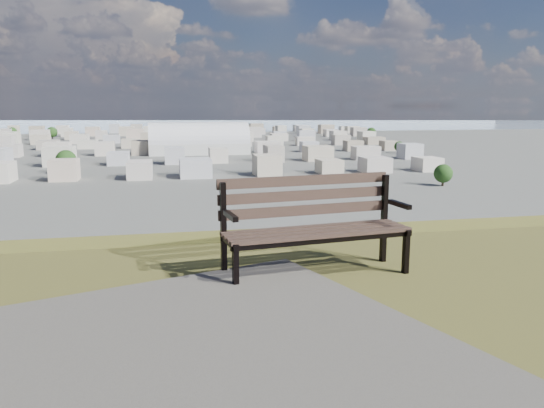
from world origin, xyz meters
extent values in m
cube|color=#3F2C24|center=(-0.98, 2.47, 25.41)|extent=(1.69, 0.29, 0.03)
cube|color=#3F2C24|center=(-1.00, 2.59, 25.41)|extent=(1.69, 0.29, 0.03)
cube|color=#3F2C24|center=(-1.01, 2.70, 25.41)|extent=(1.69, 0.29, 0.03)
cube|color=#3F2C24|center=(-1.02, 2.81, 25.41)|extent=(1.69, 0.29, 0.03)
cube|color=#3F2C24|center=(-1.03, 2.88, 25.56)|extent=(1.68, 0.24, 0.09)
cube|color=#3F2C24|center=(-1.04, 2.91, 25.70)|extent=(1.68, 0.24, 0.09)
cube|color=#3F2C24|center=(-1.04, 2.93, 25.83)|extent=(1.68, 0.24, 0.09)
cube|color=black|center=(-1.78, 2.36, 25.21)|extent=(0.05, 0.06, 0.41)
cube|color=black|center=(-1.83, 2.76, 25.43)|extent=(0.05, 0.06, 0.86)
cube|color=black|center=(-1.80, 2.54, 25.38)|extent=(0.10, 0.47, 0.05)
cube|color=black|center=(-1.80, 2.50, 25.62)|extent=(0.09, 0.34, 0.04)
cube|color=black|center=(-0.18, 2.55, 25.21)|extent=(0.05, 0.06, 0.41)
cube|color=black|center=(-0.23, 2.95, 25.43)|extent=(0.05, 0.06, 0.86)
cube|color=black|center=(-0.20, 2.74, 25.38)|extent=(0.10, 0.47, 0.05)
cube|color=black|center=(-0.20, 2.69, 25.62)|extent=(0.09, 0.34, 0.04)
cube|color=black|center=(-0.98, 2.46, 25.37)|extent=(1.68, 0.25, 0.04)
cube|color=black|center=(-1.02, 2.82, 25.37)|extent=(1.68, 0.25, 0.04)
cube|color=#5A554E|center=(-1.92, 0.60, 25.04)|extent=(3.98, 4.75, 0.08)
cube|color=silver|center=(17.79, 299.77, 3.06)|extent=(55.36, 23.98, 6.12)
cylinder|color=white|center=(17.79, 299.77, 6.12)|extent=(55.36, 23.98, 23.24)
cube|color=#ADA294|center=(-36.00, 200.00, 3.50)|extent=(11.00, 11.00, 7.00)
cube|color=#C6B09D|center=(-12.00, 200.00, 3.50)|extent=(11.00, 11.00, 7.00)
cube|color=#B4B4B9|center=(12.00, 200.00, 3.50)|extent=(11.00, 11.00, 7.00)
cube|color=#BDB19A|center=(36.00, 200.00, 3.50)|extent=(11.00, 11.00, 7.00)
cube|color=tan|center=(60.00, 200.00, 3.50)|extent=(11.00, 11.00, 7.00)
cube|color=beige|center=(84.00, 200.00, 3.50)|extent=(11.00, 11.00, 7.00)
cube|color=beige|center=(108.00, 200.00, 3.50)|extent=(11.00, 11.00, 7.00)
cube|color=#C6B09D|center=(-72.00, 250.00, 3.50)|extent=(11.00, 11.00, 7.00)
cube|color=#B4B4B9|center=(-48.00, 250.00, 3.50)|extent=(11.00, 11.00, 7.00)
cube|color=#BDB19A|center=(-24.00, 250.00, 3.50)|extent=(11.00, 11.00, 7.00)
cube|color=tan|center=(0.00, 250.00, 3.50)|extent=(11.00, 11.00, 7.00)
cube|color=beige|center=(24.00, 250.00, 3.50)|extent=(11.00, 11.00, 7.00)
cube|color=beige|center=(48.00, 250.00, 3.50)|extent=(11.00, 11.00, 7.00)
cube|color=beige|center=(72.00, 250.00, 3.50)|extent=(11.00, 11.00, 7.00)
cube|color=#ADA294|center=(96.00, 250.00, 3.50)|extent=(11.00, 11.00, 7.00)
cube|color=#C6B09D|center=(120.00, 250.00, 3.50)|extent=(11.00, 11.00, 7.00)
cube|color=tan|center=(-84.00, 300.00, 3.50)|extent=(11.00, 11.00, 7.00)
cube|color=beige|center=(-60.00, 300.00, 3.50)|extent=(11.00, 11.00, 7.00)
cube|color=beige|center=(-36.00, 300.00, 3.50)|extent=(11.00, 11.00, 7.00)
cube|color=beige|center=(-12.00, 300.00, 3.50)|extent=(11.00, 11.00, 7.00)
cube|color=#ADA294|center=(12.00, 300.00, 3.50)|extent=(11.00, 11.00, 7.00)
cube|color=#C6B09D|center=(36.00, 300.00, 3.50)|extent=(11.00, 11.00, 7.00)
cube|color=#B4B4B9|center=(60.00, 300.00, 3.50)|extent=(11.00, 11.00, 7.00)
cube|color=#BDB19A|center=(84.00, 300.00, 3.50)|extent=(11.00, 11.00, 7.00)
cube|color=tan|center=(108.00, 300.00, 3.50)|extent=(11.00, 11.00, 7.00)
cube|color=beige|center=(132.00, 300.00, 3.50)|extent=(11.00, 11.00, 7.00)
cube|color=#ADA294|center=(-96.00, 350.00, 3.50)|extent=(11.00, 11.00, 7.00)
cube|color=#C6B09D|center=(-72.00, 350.00, 3.50)|extent=(11.00, 11.00, 7.00)
cube|color=#B4B4B9|center=(-48.00, 350.00, 3.50)|extent=(11.00, 11.00, 7.00)
cube|color=#BDB19A|center=(-24.00, 350.00, 3.50)|extent=(11.00, 11.00, 7.00)
cube|color=tan|center=(0.00, 350.00, 3.50)|extent=(11.00, 11.00, 7.00)
cube|color=beige|center=(24.00, 350.00, 3.50)|extent=(11.00, 11.00, 7.00)
cube|color=beige|center=(48.00, 350.00, 3.50)|extent=(11.00, 11.00, 7.00)
cube|color=beige|center=(72.00, 350.00, 3.50)|extent=(11.00, 11.00, 7.00)
cube|color=#ADA294|center=(96.00, 350.00, 3.50)|extent=(11.00, 11.00, 7.00)
cube|color=#C6B09D|center=(120.00, 350.00, 3.50)|extent=(11.00, 11.00, 7.00)
cube|color=#B4B4B9|center=(144.00, 350.00, 3.50)|extent=(11.00, 11.00, 7.00)
cube|color=beige|center=(-108.00, 400.00, 3.50)|extent=(11.00, 11.00, 7.00)
cube|color=beige|center=(-84.00, 400.00, 3.50)|extent=(11.00, 11.00, 7.00)
cube|color=beige|center=(-60.00, 400.00, 3.50)|extent=(11.00, 11.00, 7.00)
cube|color=#ADA294|center=(-36.00, 400.00, 3.50)|extent=(11.00, 11.00, 7.00)
cube|color=#C6B09D|center=(-12.00, 400.00, 3.50)|extent=(11.00, 11.00, 7.00)
cube|color=#B4B4B9|center=(12.00, 400.00, 3.50)|extent=(11.00, 11.00, 7.00)
cube|color=#BDB19A|center=(36.00, 400.00, 3.50)|extent=(11.00, 11.00, 7.00)
cube|color=tan|center=(60.00, 400.00, 3.50)|extent=(11.00, 11.00, 7.00)
cube|color=beige|center=(84.00, 400.00, 3.50)|extent=(11.00, 11.00, 7.00)
cube|color=beige|center=(108.00, 400.00, 3.50)|extent=(11.00, 11.00, 7.00)
cube|color=beige|center=(132.00, 400.00, 3.50)|extent=(11.00, 11.00, 7.00)
cube|color=#ADA294|center=(156.00, 400.00, 3.50)|extent=(11.00, 11.00, 7.00)
cube|color=#BDB19A|center=(-120.00, 450.00, 3.50)|extent=(11.00, 11.00, 7.00)
cube|color=tan|center=(-96.00, 450.00, 3.50)|extent=(11.00, 11.00, 7.00)
cube|color=beige|center=(-72.00, 450.00, 3.50)|extent=(11.00, 11.00, 7.00)
cube|color=beige|center=(-48.00, 450.00, 3.50)|extent=(11.00, 11.00, 7.00)
cube|color=beige|center=(-24.00, 450.00, 3.50)|extent=(11.00, 11.00, 7.00)
cube|color=#ADA294|center=(0.00, 450.00, 3.50)|extent=(11.00, 11.00, 7.00)
cube|color=#C6B09D|center=(24.00, 450.00, 3.50)|extent=(11.00, 11.00, 7.00)
cube|color=#B4B4B9|center=(48.00, 450.00, 3.50)|extent=(11.00, 11.00, 7.00)
cube|color=#BDB19A|center=(72.00, 450.00, 3.50)|extent=(11.00, 11.00, 7.00)
cube|color=tan|center=(96.00, 450.00, 3.50)|extent=(11.00, 11.00, 7.00)
cube|color=beige|center=(120.00, 450.00, 3.50)|extent=(11.00, 11.00, 7.00)
cube|color=beige|center=(144.00, 450.00, 3.50)|extent=(11.00, 11.00, 7.00)
cube|color=beige|center=(168.00, 450.00, 3.50)|extent=(11.00, 11.00, 7.00)
cube|color=#B4B4B9|center=(-132.00, 500.00, 3.50)|extent=(11.00, 11.00, 7.00)
cube|color=#BDB19A|center=(-108.00, 500.00, 3.50)|extent=(11.00, 11.00, 7.00)
cube|color=tan|center=(-84.00, 500.00, 3.50)|extent=(11.00, 11.00, 7.00)
cube|color=beige|center=(-60.00, 500.00, 3.50)|extent=(11.00, 11.00, 7.00)
cube|color=beige|center=(-36.00, 500.00, 3.50)|extent=(11.00, 11.00, 7.00)
cube|color=beige|center=(-12.00, 500.00, 3.50)|extent=(11.00, 11.00, 7.00)
cube|color=#ADA294|center=(12.00, 500.00, 3.50)|extent=(11.00, 11.00, 7.00)
cube|color=#C6B09D|center=(36.00, 500.00, 3.50)|extent=(11.00, 11.00, 7.00)
cube|color=#B4B4B9|center=(60.00, 500.00, 3.50)|extent=(11.00, 11.00, 7.00)
cube|color=#BDB19A|center=(84.00, 500.00, 3.50)|extent=(11.00, 11.00, 7.00)
cube|color=tan|center=(108.00, 500.00, 3.50)|extent=(11.00, 11.00, 7.00)
cube|color=beige|center=(132.00, 500.00, 3.50)|extent=(11.00, 11.00, 7.00)
cube|color=beige|center=(156.00, 500.00, 3.50)|extent=(11.00, 11.00, 7.00)
cube|color=beige|center=(180.00, 500.00, 3.50)|extent=(11.00, 11.00, 7.00)
cube|color=#B4B4B9|center=(-144.00, 550.00, 3.50)|extent=(11.00, 11.00, 7.00)
cube|color=#BDB19A|center=(-120.00, 550.00, 3.50)|extent=(11.00, 11.00, 7.00)
cube|color=tan|center=(-96.00, 550.00, 3.50)|extent=(11.00, 11.00, 7.00)
cube|color=beige|center=(-72.00, 550.00, 3.50)|extent=(11.00, 11.00, 7.00)
cube|color=beige|center=(-48.00, 550.00, 3.50)|extent=(11.00, 11.00, 7.00)
cube|color=beige|center=(-24.00, 550.00, 3.50)|extent=(11.00, 11.00, 7.00)
cube|color=#ADA294|center=(0.00, 550.00, 3.50)|extent=(11.00, 11.00, 7.00)
cube|color=#C6B09D|center=(24.00, 550.00, 3.50)|extent=(11.00, 11.00, 7.00)
cube|color=#B4B4B9|center=(48.00, 550.00, 3.50)|extent=(11.00, 11.00, 7.00)
cube|color=#BDB19A|center=(72.00, 550.00, 3.50)|extent=(11.00, 11.00, 7.00)
cube|color=tan|center=(96.00, 550.00, 3.50)|extent=(11.00, 11.00, 7.00)
cube|color=beige|center=(120.00, 550.00, 3.50)|extent=(11.00, 11.00, 7.00)
cube|color=beige|center=(144.00, 550.00, 3.50)|extent=(11.00, 11.00, 7.00)
cube|color=beige|center=(168.00, 550.00, 3.50)|extent=(11.00, 11.00, 7.00)
cube|color=#ADA294|center=(192.00, 550.00, 3.50)|extent=(11.00, 11.00, 7.00)
cylinder|color=#302518|center=(90.00, 160.00, 1.05)|extent=(0.80, 0.80, 2.10)
sphere|color=#193913|center=(90.00, 160.00, 4.20)|extent=(6.30, 6.30, 6.30)
cylinder|color=#302518|center=(-40.00, 220.00, 1.35)|extent=(0.80, 0.80, 2.70)
sphere|color=#193913|center=(-40.00, 220.00, 5.40)|extent=(8.10, 8.10, 8.10)
cylinder|color=#302518|center=(130.00, 280.00, 0.97)|extent=(0.80, 0.80, 1.95)
sphere|color=#193913|center=(130.00, 280.00, 3.90)|extent=(5.85, 5.85, 5.85)
cylinder|color=#302518|center=(60.00, 400.00, 1.12)|extent=(0.80, 0.80, 2.25)
sphere|color=#193913|center=(60.00, 400.00, 4.50)|extent=(6.75, 6.75, 6.75)
cylinder|color=#302518|center=(-90.00, 460.00, 1.43)|extent=(0.80, 0.80, 2.85)
sphere|color=#193913|center=(-90.00, 460.00, 5.70)|extent=(8.55, 8.55, 8.55)
cylinder|color=#302518|center=(-130.00, 500.00, 1.20)|extent=(0.80, 0.80, 2.40)
sphere|color=#193913|center=(-130.00, 500.00, 4.80)|extent=(7.20, 7.20, 7.20)
cylinder|color=#302518|center=(40.00, 300.00, 1.05)|extent=(0.80, 0.80, 2.10)
sphere|color=#193913|center=(40.00, 300.00, 4.20)|extent=(6.30, 6.30, 6.30)
cylinder|color=#302518|center=(170.00, 420.00, 1.27)|extent=(0.80, 0.80, 2.55)
sphere|color=#193913|center=(170.00, 420.00, 5.10)|extent=(7.65, 7.65, 7.65)
cube|color=#9AB1C4|center=(0.00, 900.00, 0.00)|extent=(2400.00, 700.00, 0.12)
cube|color=#A3B6CB|center=(150.00, 1390.00, 22.50)|extent=(700.00, 220.00, 45.00)
cube|color=#A3B6CB|center=(650.00, 1430.00, 30.00)|extent=(500.00, 220.00, 60.00)
camera|label=1|loc=(-2.33, -1.79, 26.52)|focal=35.00mm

